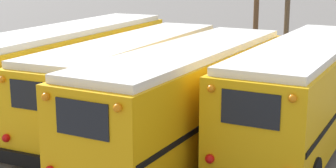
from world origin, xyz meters
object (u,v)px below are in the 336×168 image
school_bus_1 (132,79)px  school_bus_2 (189,96)px  school_bus_0 (72,66)px  school_bus_3 (304,90)px

school_bus_1 → school_bus_2: bearing=-27.2°
school_bus_0 → school_bus_1: size_ratio=1.04×
school_bus_1 → school_bus_3: (5.66, 0.74, 0.08)m
school_bus_2 → school_bus_3: 3.58m
school_bus_0 → school_bus_2: 5.96m
school_bus_3 → school_bus_0: bearing=-177.9°
school_bus_1 → school_bus_2: (2.83, -1.45, 0.07)m
school_bus_0 → school_bus_2: school_bus_0 is taller
school_bus_0 → school_bus_3: 8.49m
school_bus_0 → school_bus_2: size_ratio=1.07×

